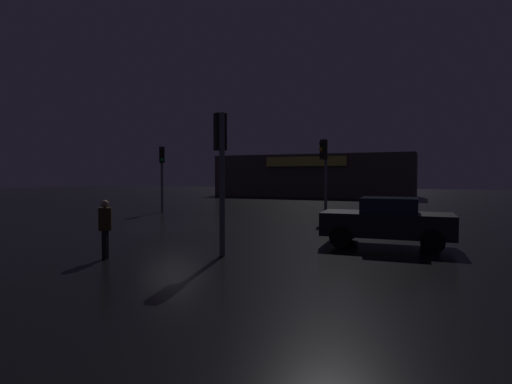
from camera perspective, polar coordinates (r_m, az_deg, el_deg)
name	(u,v)px	position (r m, az deg, el deg)	size (l,w,h in m)	color
ground_plane	(174,227)	(18.26, -11.53, -4.82)	(120.00, 120.00, 0.00)	black
store_building	(314,176)	(46.01, 8.24, 2.29)	(21.43, 7.62, 4.55)	#4C4742
traffic_signal_main	(221,156)	(11.42, -4.98, 5.02)	(0.42, 0.42, 4.00)	#595B60
traffic_signal_opposite	(324,164)	(21.46, 9.60, 3.97)	(0.42, 0.43, 4.13)	#595B60
traffic_signal_cross_left	(162,166)	(25.84, -13.11, 3.55)	(0.41, 0.43, 4.05)	#595B60
car_near	(387,221)	(13.55, 17.95, -3.95)	(4.05, 2.00, 1.55)	black
pedestrian	(105,225)	(11.67, -20.50, -4.36)	(0.46, 0.46, 1.59)	black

